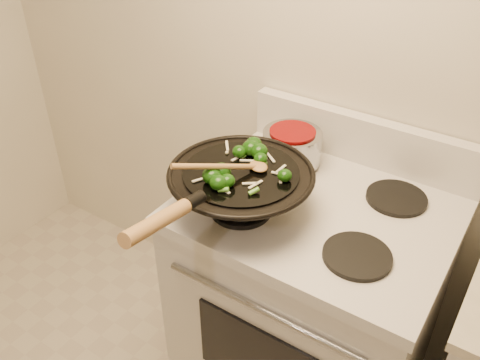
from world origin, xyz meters
The scene contains 5 objects.
stove centered at (-0.02, 1.17, 0.47)m, with size 0.78×0.67×1.08m.
wok centered at (-0.20, 1.01, 1.00)m, with size 0.41×0.68×0.25m.
stirfry centered at (-0.21, 1.03, 1.08)m, with size 0.27×0.27×0.05m.
wooden_spoon centered at (-0.21, 0.99, 1.09)m, with size 0.17×0.26×0.09m.
saucepan centered at (-0.20, 1.32, 0.99)m, with size 0.19×0.30×0.11m.
Camera 1 is at (0.44, 0.05, 1.83)m, focal length 38.00 mm.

